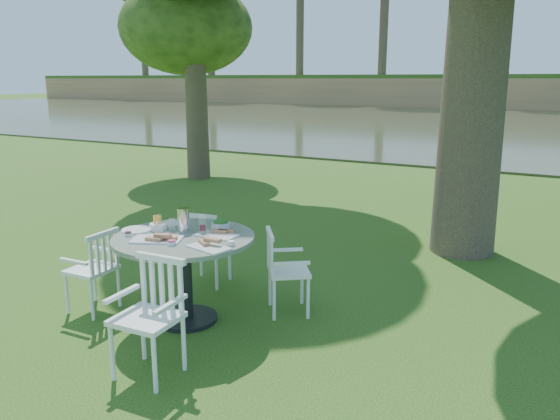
{
  "coord_description": "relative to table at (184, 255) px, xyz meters",
  "views": [
    {
      "loc": [
        2.69,
        -4.68,
        2.2
      ],
      "look_at": [
        0.0,
        0.2,
        0.85
      ],
      "focal_mm": 35.0,
      "sensor_mm": 36.0,
      "label": 1
    }
  ],
  "objects": [
    {
      "name": "ground",
      "position": [
        0.34,
        0.98,
        -0.64
      ],
      "size": [
        140.0,
        140.0,
        0.0
      ],
      "primitive_type": "plane",
      "color": "#1B3E0D",
      "rests_on": "ground"
    },
    {
      "name": "table",
      "position": [
        0.0,
        0.0,
        0.0
      ],
      "size": [
        1.28,
        1.28,
        0.82
      ],
      "color": "black",
      "rests_on": "ground"
    },
    {
      "name": "chair_ne",
      "position": [
        0.67,
        0.59,
        -0.17
      ],
      "size": [
        0.55,
        0.55,
        0.81
      ],
      "rotation": [
        0.0,
        0.0,
        -4.08
      ],
      "color": "white",
      "rests_on": "ground"
    },
    {
      "name": "chair_nw",
      "position": [
        -0.38,
        0.8,
        -0.16
      ],
      "size": [
        0.47,
        0.44,
        0.82
      ],
      "rotation": [
        0.0,
        0.0,
        -2.99
      ],
      "color": "white",
      "rests_on": "ground"
    },
    {
      "name": "chair_sw",
      "position": [
        -0.86,
        -0.25,
        -0.17
      ],
      "size": [
        0.4,
        0.42,
        0.81
      ],
      "rotation": [
        0.0,
        0.0,
        -1.53
      ],
      "color": "white",
      "rests_on": "ground"
    },
    {
      "name": "chair_se",
      "position": [
        0.35,
        -0.81,
        -0.12
      ],
      "size": [
        0.47,
        0.45,
        0.89
      ],
      "rotation": [
        0.0,
        0.0,
        0.06
      ],
      "color": "white",
      "rests_on": "ground"
    },
    {
      "name": "tableware",
      "position": [
        -0.06,
        0.05,
        0.22
      ],
      "size": [
        1.26,
        0.88,
        0.22
      ],
      "color": "white",
      "rests_on": "table"
    },
    {
      "name": "river",
      "position": [
        0.34,
        23.98,
        -0.64
      ],
      "size": [
        100.0,
        28.0,
        0.12
      ],
      "primitive_type": "cube",
      "color": "#323821",
      "rests_on": "ground"
    },
    {
      "name": "far_bank",
      "position": [
        0.61,
        42.1,
        6.61
      ],
      "size": [
        100.0,
        18.0,
        15.2
      ],
      "color": "#9A7548",
      "rests_on": "ground"
    }
  ]
}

